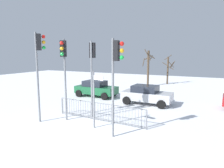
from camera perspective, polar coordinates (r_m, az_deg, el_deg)
ground_plane at (r=9.94m, az=-11.59°, el=-14.66°), size 60.00×60.00×0.00m
traffic_light_foreground_right at (r=12.11m, az=-5.61°, el=6.22°), size 0.34×0.57×4.66m
traffic_light_rear_left at (r=9.02m, az=1.11°, el=5.15°), size 0.57×0.35×4.58m
traffic_light_mid_left at (r=11.70m, az=-13.55°, el=6.21°), size 0.38×0.54×4.73m
traffic_light_rear_right at (r=11.93m, az=-20.03°, el=7.17°), size 0.48×0.45×5.09m
direction_sign_post at (r=10.44m, az=-5.00°, el=-3.54°), size 0.75×0.30×3.05m
pedestrian_guard_railing at (r=11.87m, az=-3.65°, el=-7.82°), size 5.87×0.41×1.07m
car_silver_trailing at (r=15.90m, az=9.77°, el=-2.94°), size 3.84×1.99×1.47m
car_green_far at (r=18.50m, az=-4.59°, el=-1.24°), size 3.84×2.00×1.47m
bare_tree_centre at (r=27.10m, az=15.70°, el=4.07°), size 1.53×1.78×3.83m
bare_tree_right at (r=24.74m, az=10.23°, el=4.81°), size 1.50×1.42×4.50m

